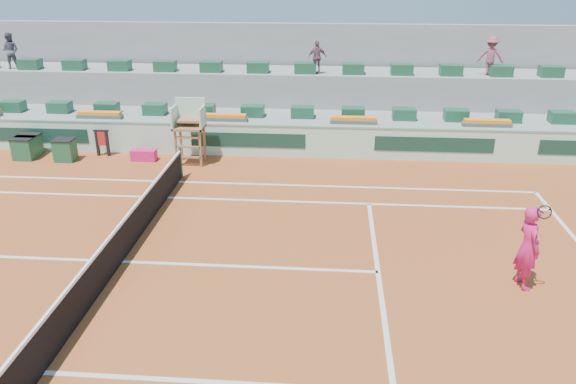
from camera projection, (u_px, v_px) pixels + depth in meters
name	position (u px, v px, depth m)	size (l,w,h in m)	color
ground	(122.00, 262.00, 14.13)	(90.00, 90.00, 0.00)	#92421C
seating_tier_lower	(209.00, 124.00, 23.74)	(36.00, 4.00, 1.20)	gray
seating_tier_upper	(216.00, 99.00, 24.94)	(36.00, 2.40, 2.60)	gray
stadium_back_wall	(222.00, 72.00, 26.07)	(36.00, 0.40, 4.40)	gray
player_bag	(144.00, 155.00, 21.15)	(0.94, 0.42, 0.42)	#D31B69
spectator_left	(10.00, 51.00, 24.33)	(0.74, 0.58, 1.53)	#51505E
spectator_mid	(317.00, 57.00, 23.20)	(0.80, 0.33, 1.36)	#795162
spectator_right	(491.00, 56.00, 22.89)	(1.01, 0.58, 1.57)	#8A4555
court_lines	(122.00, 262.00, 14.13)	(23.89, 11.09, 0.01)	silver
tennis_net	(120.00, 243.00, 13.92)	(0.10, 11.97, 1.10)	black
advertising_hoarding	(198.00, 138.00, 21.70)	(36.00, 0.34, 1.26)	#ADDAC1
umpire_chair	(190.00, 122.00, 20.43)	(1.10, 0.90, 2.40)	brown
seat_row_lower	(204.00, 110.00, 22.60)	(32.90, 0.60, 0.44)	#194B30
seat_row_upper	(211.00, 67.00, 23.81)	(32.90, 0.60, 0.44)	#194B30
flower_planters	(162.00, 116.00, 22.00)	(26.80, 0.36, 0.28)	#505050
drink_cooler_a	(65.00, 150.00, 21.04)	(0.74, 0.64, 0.84)	#1A4E2F
drink_cooler_b	(24.00, 148.00, 21.22)	(0.79, 0.69, 0.84)	#1A4E2F
drink_cooler_c	(29.00, 145.00, 21.57)	(0.84, 0.72, 0.84)	#1A4E2F
towel_rack	(102.00, 141.00, 21.50)	(0.61, 0.10, 1.03)	black
tennis_player	(528.00, 247.00, 12.72)	(0.62, 0.97, 2.28)	#D31B69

